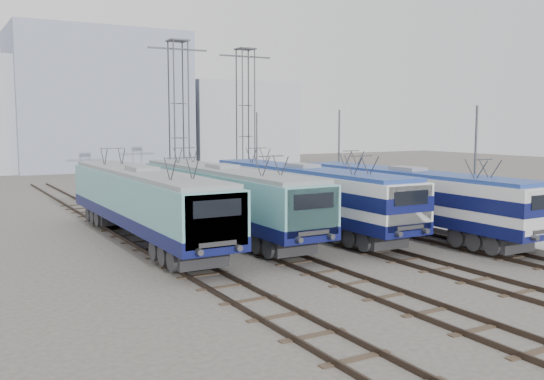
{
  "coord_description": "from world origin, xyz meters",
  "views": [
    {
      "loc": [
        -16.12,
        -20.06,
        6.11
      ],
      "look_at": [
        -0.71,
        7.0,
        2.65
      ],
      "focal_mm": 40.0,
      "sensor_mm": 36.0,
      "label": 1
    }
  ],
  "objects": [
    {
      "name": "catenary_tower_east",
      "position": [
        6.5,
        24.0,
        6.64
      ],
      "size": [
        4.5,
        1.2,
        12.0
      ],
      "color": "#3F4247",
      "rests_on": "ground"
    },
    {
      "name": "building_east",
      "position": [
        24.0,
        62.0,
        6.0
      ],
      "size": [
        16.0,
        12.0,
        12.0
      ],
      "primitive_type": "cube",
      "color": "#A2A8B4",
      "rests_on": "ground"
    },
    {
      "name": "locomotive_center_right",
      "position": [
        2.25,
        8.51,
        2.26
      ],
      "size": [
        2.8,
        17.7,
        3.33
      ],
      "color": "#0D1146",
      "rests_on": "ground"
    },
    {
      "name": "locomotive_far_left",
      "position": [
        -6.75,
        9.43,
        2.27
      ],
      "size": [
        2.88,
        18.2,
        3.42
      ],
      "color": "#0D1146",
      "rests_on": "ground"
    },
    {
      "name": "platform",
      "position": [
        10.2,
        8.0,
        0.15
      ],
      "size": [
        4.0,
        70.0,
        0.3
      ],
      "primitive_type": "cube",
      "color": "#9E9E99",
      "rests_on": "ground"
    },
    {
      "name": "ground",
      "position": [
        0.0,
        0.0,
        0.0
      ],
      "size": [
        160.0,
        160.0,
        0.0
      ],
      "primitive_type": "plane",
      "color": "#514C47"
    },
    {
      "name": "catenary_tower_west",
      "position": [
        0.0,
        22.0,
        6.64
      ],
      "size": [
        4.5,
        1.2,
        12.0
      ],
      "color": "#3F4247",
      "rests_on": "ground"
    },
    {
      "name": "mast_front",
      "position": [
        8.6,
        2.0,
        3.5
      ],
      "size": [
        0.12,
        0.12,
        7.0
      ],
      "primitive_type": "cylinder",
      "color": "#3F4247",
      "rests_on": "ground"
    },
    {
      "name": "locomotive_far_right",
      "position": [
        6.75,
        4.85,
        2.2
      ],
      "size": [
        2.72,
        17.17,
        3.23
      ],
      "color": "#0D1146",
      "rests_on": "ground"
    },
    {
      "name": "building_center",
      "position": [
        4.0,
        62.0,
        9.0
      ],
      "size": [
        22.0,
        14.0,
        18.0
      ],
      "primitive_type": "cube",
      "color": "#8992AB",
      "rests_on": "ground"
    },
    {
      "name": "mast_mid",
      "position": [
        8.6,
        14.0,
        3.5
      ],
      "size": [
        0.12,
        0.12,
        7.0
      ],
      "primitive_type": "cylinder",
      "color": "#3F4247",
      "rests_on": "ground"
    },
    {
      "name": "locomotive_center_left",
      "position": [
        -2.25,
        9.53,
        2.24
      ],
      "size": [
        2.84,
        17.95,
        3.38
      ],
      "color": "#0D1146",
      "rests_on": "ground"
    },
    {
      "name": "mast_rear",
      "position": [
        8.6,
        26.0,
        3.5
      ],
      "size": [
        0.12,
        0.12,
        7.0
      ],
      "primitive_type": "cylinder",
      "color": "#3F4247",
      "rests_on": "ground"
    }
  ]
}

